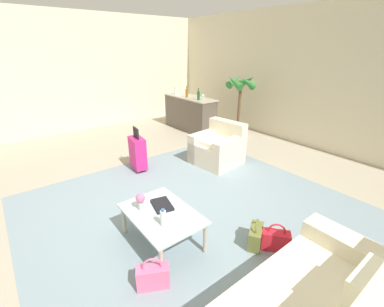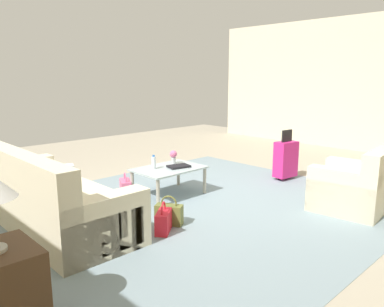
{
  "view_description": "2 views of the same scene",
  "coord_description": "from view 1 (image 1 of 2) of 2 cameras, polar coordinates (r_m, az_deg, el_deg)",
  "views": [
    {
      "loc": [
        2.59,
        -1.76,
        2.21
      ],
      "look_at": [
        0.24,
        0.07,
        0.97
      ],
      "focal_mm": 24.0,
      "sensor_mm": 36.0,
      "label": 1
    },
    {
      "loc": [
        3.84,
        3.53,
        1.72
      ],
      "look_at": [
        0.63,
        0.22,
        0.77
      ],
      "focal_mm": 35.0,
      "sensor_mm": 36.0,
      "label": 2
    }
  ],
  "objects": [
    {
      "name": "handbag_pink",
      "position": [
        2.82,
        -8.68,
        -25.35
      ],
      "size": [
        0.27,
        0.35,
        0.36
      ],
      "color": "pink",
      "rests_on": "ground"
    },
    {
      "name": "coffee_table",
      "position": [
        3.13,
        -6.71,
        -13.76
      ],
      "size": [
        0.99,
        0.69,
        0.42
      ],
      "color": "silver",
      "rests_on": "ground"
    },
    {
      "name": "suitcase_magenta",
      "position": [
        4.98,
        -11.98,
        0.21
      ],
      "size": [
        0.42,
        0.27,
        0.85
      ],
      "color": "#D12375",
      "rests_on": "ground"
    },
    {
      "name": "armchair",
      "position": [
        5.25,
        5.97,
        1.05
      ],
      "size": [
        0.93,
        0.93,
        0.83
      ],
      "color": "beige",
      "rests_on": "ground"
    },
    {
      "name": "wine_glass_leftmost",
      "position": [
        7.75,
        -3.36,
        13.89
      ],
      "size": [
        0.08,
        0.08,
        0.15
      ],
      "color": "silver",
      "rests_on": "bar_console"
    },
    {
      "name": "ground_plane",
      "position": [
        3.83,
        -3.17,
        -12.71
      ],
      "size": [
        12.0,
        12.0,
        0.0
      ],
      "primitive_type": "plane",
      "color": "#A89E89"
    },
    {
      "name": "wall_back",
      "position": [
        6.4,
        28.8,
        13.98
      ],
      "size": [
        10.24,
        0.12,
        3.1
      ],
      "primitive_type": "cube",
      "color": "beige",
      "rests_on": "ground"
    },
    {
      "name": "handbag_red",
      "position": [
        3.3,
        18.06,
        -17.81
      ],
      "size": [
        0.34,
        0.31,
        0.36
      ],
      "color": "red",
      "rests_on": "ground"
    },
    {
      "name": "wine_bottle_amber",
      "position": [
        7.19,
        -1.16,
        13.32
      ],
      "size": [
        0.07,
        0.07,
        0.3
      ],
      "color": "brown",
      "rests_on": "bar_console"
    },
    {
      "name": "wine_bottle_green",
      "position": [
        6.8,
        1.45,
        12.79
      ],
      "size": [
        0.07,
        0.07,
        0.3
      ],
      "color": "#194C23",
      "rests_on": "bar_console"
    },
    {
      "name": "wall_left",
      "position": [
        7.88,
        -25.97,
        15.6
      ],
      "size": [
        0.12,
        8.0,
        3.1
      ],
      "primitive_type": "cube",
      "color": "beige",
      "rests_on": "ground"
    },
    {
      "name": "area_rug",
      "position": [
        3.56,
        5.37,
        -15.88
      ],
      "size": [
        5.2,
        4.4,
        0.01
      ],
      "primitive_type": "cube",
      "color": "gray",
      "rests_on": "ground"
    },
    {
      "name": "bar_console",
      "position": [
        7.37,
        -0.52,
        9.02
      ],
      "size": [
        1.78,
        0.57,
        0.94
      ],
      "color": "brown",
      "rests_on": "ground"
    },
    {
      "name": "coffee_table_book",
      "position": [
        3.2,
        -6.67,
        -11.26
      ],
      "size": [
        0.35,
        0.28,
        0.03
      ],
      "primitive_type": "cube",
      "rotation": [
        0.0,
        0.0,
        -0.24
      ],
      "color": "black",
      "rests_on": "coffee_table"
    },
    {
      "name": "potted_palm",
      "position": [
        6.76,
        10.47,
        10.68
      ],
      "size": [
        0.64,
        0.64,
        1.62
      ],
      "color": "#BCB299",
      "rests_on": "ground"
    },
    {
      "name": "flower_vase",
      "position": [
        3.13,
        -11.38,
        -10.11
      ],
      "size": [
        0.11,
        0.11,
        0.21
      ],
      "color": "#B2B7BC",
      "rests_on": "coffee_table"
    },
    {
      "name": "water_bottle",
      "position": [
        2.86,
        -6.42,
        -14.0
      ],
      "size": [
        0.06,
        0.06,
        0.2
      ],
      "color": "silver",
      "rests_on": "coffee_table"
    },
    {
      "name": "handbag_olive",
      "position": [
        3.3,
        13.96,
        -17.33
      ],
      "size": [
        0.29,
        0.35,
        0.36
      ],
      "color": "olive",
      "rests_on": "ground"
    },
    {
      "name": "wine_glass_left_of_centre",
      "position": [
        6.77,
        2.41,
        12.66
      ],
      "size": [
        0.08,
        0.08,
        0.15
      ],
      "color": "silver",
      "rests_on": "bar_console"
    },
    {
      "name": "wine_bottle_clear",
      "position": [
        7.63,
        -3.72,
        13.82
      ],
      "size": [
        0.07,
        0.07,
        0.3
      ],
      "color": "silver",
      "rests_on": "bar_console"
    }
  ]
}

